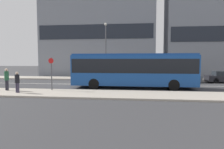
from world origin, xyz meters
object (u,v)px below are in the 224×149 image
object	(u,v)px
city_bus	(133,68)
pedestrian_down_pavement	(17,81)
pedestrian_near_stop	(7,78)
bus_stop_sign	(51,71)
street_lamp	(106,45)
parked_car_0	(180,77)

from	to	relation	value
city_bus	pedestrian_down_pavement	bearing A→B (deg)	-154.13
pedestrian_near_stop	bus_stop_sign	distance (m)	3.66
pedestrian_near_stop	pedestrian_down_pavement	size ratio (longest dim) A/B	1.13
city_bus	pedestrian_near_stop	xyz separation A→B (m)	(-10.27, -3.48, -0.68)
pedestrian_down_pavement	bus_stop_sign	size ratio (longest dim) A/B	0.59
pedestrian_near_stop	city_bus	bearing A→B (deg)	-137.68
city_bus	bus_stop_sign	bearing A→B (deg)	-158.56
pedestrian_down_pavement	street_lamp	world-z (taller)	street_lamp
city_bus	pedestrian_down_pavement	xyz separation A→B (m)	(-8.74, -4.44, -0.81)
pedestrian_near_stop	street_lamp	distance (m)	13.54
city_bus	street_lamp	bearing A→B (deg)	114.48
parked_car_0	street_lamp	size ratio (longest dim) A/B	0.59
bus_stop_sign	street_lamp	xyz separation A→B (m)	(2.95, 10.67, 2.89)
bus_stop_sign	pedestrian_down_pavement	bearing A→B (deg)	-140.67
city_bus	pedestrian_down_pavement	world-z (taller)	city_bus
street_lamp	city_bus	bearing A→B (deg)	-64.46
pedestrian_near_stop	street_lamp	world-z (taller)	street_lamp
city_bus	street_lamp	world-z (taller)	street_lamp
parked_car_0	bus_stop_sign	xyz separation A→B (m)	(-12.18, -8.39, 1.04)
pedestrian_near_stop	parked_car_0	bearing A→B (deg)	-126.40
pedestrian_near_stop	street_lamp	xyz separation A→B (m)	(6.50, 11.37, 3.44)
parked_car_0	street_lamp	distance (m)	10.29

